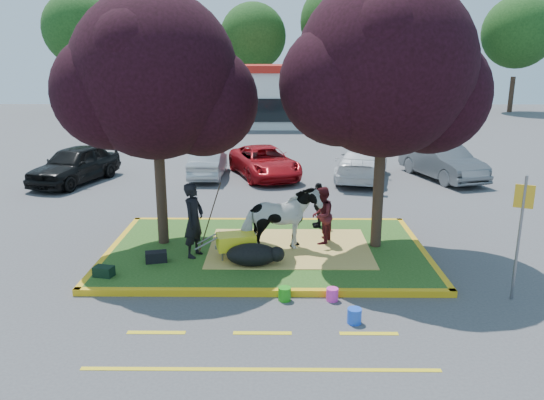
{
  "coord_description": "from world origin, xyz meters",
  "views": [
    {
      "loc": [
        0.26,
        -13.14,
        5.03
      ],
      "look_at": [
        0.14,
        0.5,
        1.32
      ],
      "focal_mm": 35.0,
      "sensor_mm": 36.0,
      "label": 1
    }
  ],
  "objects_px": {
    "sign_post": "(521,224)",
    "bucket_pink": "(332,294)",
    "bucket_blue": "(354,316)",
    "wheelbarrow": "(236,242)",
    "bucket_green": "(285,294)",
    "car_black": "(75,164)",
    "calf": "(252,255)",
    "car_silver": "(208,163)",
    "handler": "(194,220)",
    "cow": "(280,220)"
  },
  "relations": [
    {
      "from": "bucket_green",
      "to": "wheelbarrow",
      "type": "bearing_deg",
      "value": 119.82
    },
    {
      "from": "sign_post",
      "to": "bucket_blue",
      "type": "height_order",
      "value": "sign_post"
    },
    {
      "from": "bucket_blue",
      "to": "car_silver",
      "type": "relative_size",
      "value": 0.08
    },
    {
      "from": "sign_post",
      "to": "bucket_pink",
      "type": "relative_size",
      "value": 9.82
    },
    {
      "from": "handler",
      "to": "wheelbarrow",
      "type": "relative_size",
      "value": 1.11
    },
    {
      "from": "calf",
      "to": "wheelbarrow",
      "type": "relative_size",
      "value": 0.73
    },
    {
      "from": "bucket_green",
      "to": "bucket_blue",
      "type": "height_order",
      "value": "bucket_blue"
    },
    {
      "from": "cow",
      "to": "bucket_green",
      "type": "xyz_separation_m",
      "value": [
        0.08,
        -2.52,
        -0.85
      ]
    },
    {
      "from": "handler",
      "to": "sign_post",
      "type": "xyz_separation_m",
      "value": [
        7.1,
        -2.11,
        0.6
      ]
    },
    {
      "from": "bucket_green",
      "to": "car_black",
      "type": "bearing_deg",
      "value": 127.94
    },
    {
      "from": "bucket_blue",
      "to": "car_black",
      "type": "xyz_separation_m",
      "value": [
        -9.77,
        11.79,
        0.61
      ]
    },
    {
      "from": "sign_post",
      "to": "bucket_pink",
      "type": "bearing_deg",
      "value": -153.55
    },
    {
      "from": "bucket_green",
      "to": "calf",
      "type": "bearing_deg",
      "value": 115.64
    },
    {
      "from": "handler",
      "to": "bucket_blue",
      "type": "distance_m",
      "value": 4.89
    },
    {
      "from": "bucket_blue",
      "to": "calf",
      "type": "bearing_deg",
      "value": 129.28
    },
    {
      "from": "bucket_blue",
      "to": "handler",
      "type": "bearing_deg",
      "value": 138.22
    },
    {
      "from": "wheelbarrow",
      "to": "bucket_green",
      "type": "height_order",
      "value": "wheelbarrow"
    },
    {
      "from": "cow",
      "to": "car_black",
      "type": "height_order",
      "value": "cow"
    },
    {
      "from": "car_black",
      "to": "handler",
      "type": "bearing_deg",
      "value": -37.61
    },
    {
      "from": "calf",
      "to": "car_silver",
      "type": "distance_m",
      "value": 10.56
    },
    {
      "from": "car_silver",
      "to": "bucket_blue",
      "type": "bearing_deg",
      "value": 109.31
    },
    {
      "from": "bucket_green",
      "to": "car_silver",
      "type": "bearing_deg",
      "value": 104.67
    },
    {
      "from": "cow",
      "to": "bucket_blue",
      "type": "xyz_separation_m",
      "value": [
        1.42,
        -3.51,
        -0.84
      ]
    },
    {
      "from": "bucket_green",
      "to": "car_black",
      "type": "height_order",
      "value": "car_black"
    },
    {
      "from": "cow",
      "to": "bucket_blue",
      "type": "relative_size",
      "value": 6.61
    },
    {
      "from": "cow",
      "to": "bucket_green",
      "type": "relative_size",
      "value": 6.8
    },
    {
      "from": "car_silver",
      "to": "handler",
      "type": "bearing_deg",
      "value": 95.39
    },
    {
      "from": "calf",
      "to": "bucket_pink",
      "type": "relative_size",
      "value": 4.49
    },
    {
      "from": "cow",
      "to": "calf",
      "type": "xyz_separation_m",
      "value": [
        -0.69,
        -0.93,
        -0.57
      ]
    },
    {
      "from": "bucket_green",
      "to": "bucket_pink",
      "type": "xyz_separation_m",
      "value": [
        1.01,
        0.0,
        -0.01
      ]
    },
    {
      "from": "handler",
      "to": "sign_post",
      "type": "bearing_deg",
      "value": -86.63
    },
    {
      "from": "calf",
      "to": "bucket_green",
      "type": "relative_size",
      "value": 4.22
    },
    {
      "from": "wheelbarrow",
      "to": "car_silver",
      "type": "xyz_separation_m",
      "value": [
        -1.94,
        9.85,
        0.03
      ]
    },
    {
      "from": "handler",
      "to": "calf",
      "type": "bearing_deg",
      "value": -92.93
    },
    {
      "from": "wheelbarrow",
      "to": "car_black",
      "type": "xyz_separation_m",
      "value": [
        -7.25,
        8.77,
        0.17
      ]
    },
    {
      "from": "bucket_blue",
      "to": "car_black",
      "type": "relative_size",
      "value": 0.07
    },
    {
      "from": "bucket_green",
      "to": "car_silver",
      "type": "xyz_separation_m",
      "value": [
        -3.11,
        11.89,
        0.47
      ]
    },
    {
      "from": "bucket_green",
      "to": "car_black",
      "type": "distance_m",
      "value": 13.71
    },
    {
      "from": "sign_post",
      "to": "car_silver",
      "type": "distance_m",
      "value": 14.27
    },
    {
      "from": "handler",
      "to": "bucket_blue",
      "type": "bearing_deg",
      "value": -111.84
    },
    {
      "from": "wheelbarrow",
      "to": "bucket_blue",
      "type": "relative_size",
      "value": 5.59
    },
    {
      "from": "car_black",
      "to": "car_silver",
      "type": "xyz_separation_m",
      "value": [
        5.31,
        1.08,
        -0.15
      ]
    },
    {
      "from": "wheelbarrow",
      "to": "car_black",
      "type": "distance_m",
      "value": 11.38
    },
    {
      "from": "bucket_pink",
      "to": "car_silver",
      "type": "relative_size",
      "value": 0.07
    },
    {
      "from": "calf",
      "to": "bucket_green",
      "type": "bearing_deg",
      "value": -84.28
    },
    {
      "from": "sign_post",
      "to": "bucket_blue",
      "type": "relative_size",
      "value": 8.98
    },
    {
      "from": "sign_post",
      "to": "car_silver",
      "type": "height_order",
      "value": "sign_post"
    },
    {
      "from": "wheelbarrow",
      "to": "car_silver",
      "type": "distance_m",
      "value": 10.04
    },
    {
      "from": "calf",
      "to": "handler",
      "type": "xyz_separation_m",
      "value": [
        -1.47,
        0.62,
        0.67
      ]
    },
    {
      "from": "cow",
      "to": "bucket_pink",
      "type": "xyz_separation_m",
      "value": [
        1.09,
        -2.52,
        -0.85
      ]
    }
  ]
}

